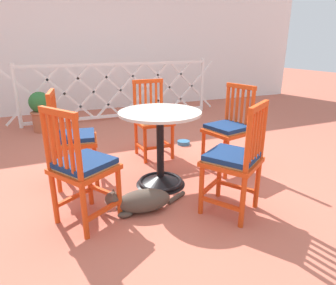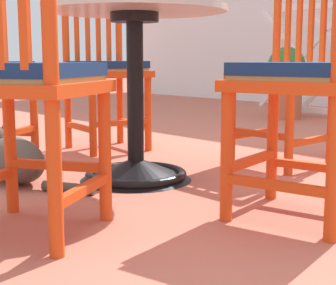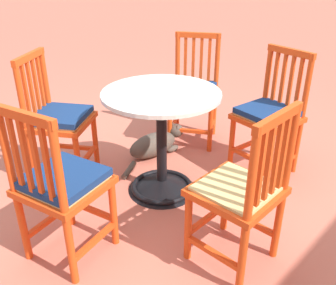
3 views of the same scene
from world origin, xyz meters
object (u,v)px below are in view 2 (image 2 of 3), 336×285
(orange_chair_tucked_in, at_px, (105,71))
(terracotta_planter, at_px, (286,81))
(orange_chair_by_planter, at_px, (286,76))
(tabby_cat, at_px, (13,158))
(orange_chair_near_fence, at_px, (22,83))
(orange_chair_at_corner, at_px, (308,81))
(cafe_table, at_px, (135,114))

(orange_chair_tucked_in, relative_size, terracotta_planter, 1.47)
(orange_chair_by_planter, relative_size, tabby_cat, 1.23)
(orange_chair_by_planter, distance_m, tabby_cat, 1.33)
(terracotta_planter, bearing_deg, orange_chair_near_fence, -66.52)
(orange_chair_by_planter, bearing_deg, orange_chair_near_fence, -84.52)
(orange_chair_at_corner, bearing_deg, orange_chair_near_fence, -121.36)
(tabby_cat, bearing_deg, cafe_table, 48.87)
(orange_chair_at_corner, height_order, orange_chair_tucked_in, same)
(orange_chair_tucked_in, bearing_deg, terracotta_planter, 97.21)
(cafe_table, distance_m, terracotta_planter, 2.65)
(cafe_table, relative_size, orange_chair_by_planter, 0.83)
(cafe_table, height_order, orange_chair_by_planter, orange_chair_by_planter)
(orange_chair_tucked_in, bearing_deg, cafe_table, -26.29)
(orange_chair_by_planter, bearing_deg, orange_chair_at_corner, -49.92)
(orange_chair_near_fence, relative_size, tabby_cat, 1.23)
(orange_chair_at_corner, xyz_separation_m, orange_chair_tucked_in, (-1.55, 0.31, 0.00))
(orange_chair_at_corner, relative_size, terracotta_planter, 1.47)
(orange_chair_at_corner, bearing_deg, cafe_table, -175.69)
(orange_chair_near_fence, bearing_deg, orange_chair_tucked_in, 136.21)
(cafe_table, xyz_separation_m, orange_chair_near_fence, (0.35, -0.68, 0.16))
(orange_chair_at_corner, distance_m, tabby_cat, 1.29)
(cafe_table, height_order, terracotta_planter, cafe_table)
(tabby_cat, bearing_deg, orange_chair_tucked_in, 117.65)
(orange_chair_by_planter, bearing_deg, cafe_table, -105.42)
(orange_chair_by_planter, height_order, terracotta_planter, orange_chair_by_planter)
(orange_chair_at_corner, relative_size, tabby_cat, 1.23)
(cafe_table, distance_m, orange_chair_by_planter, 0.81)
(orange_chair_tucked_in, height_order, tabby_cat, orange_chair_tucked_in)
(orange_chair_tucked_in, relative_size, tabby_cat, 1.23)
(terracotta_planter, bearing_deg, orange_chair_tucked_in, -82.79)
(orange_chair_at_corner, height_order, orange_chair_by_planter, same)
(terracotta_planter, bearing_deg, orange_chair_at_corner, -52.80)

